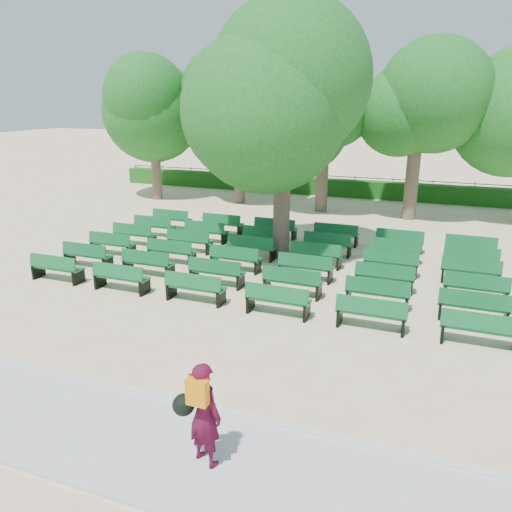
{
  "coord_description": "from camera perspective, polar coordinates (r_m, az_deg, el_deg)",
  "views": [
    {
      "loc": [
        5.6,
        -12.79,
        5.11
      ],
      "look_at": [
        1.1,
        -1.0,
        1.1
      ],
      "focal_mm": 35.0,
      "sensor_mm": 36.0,
      "label": 1
    }
  ],
  "objects": [
    {
      "name": "ground",
      "position": [
        14.87,
        -2.6,
        -2.49
      ],
      "size": [
        120.0,
        120.0,
        0.0
      ],
      "primitive_type": "plane",
      "color": "beige"
    },
    {
      "name": "paving",
      "position": [
        9.29,
        -21.88,
        -16.98
      ],
      "size": [
        30.0,
        2.2,
        0.06
      ],
      "primitive_type": "cube",
      "color": "beige",
      "rests_on": "ground"
    },
    {
      "name": "curb",
      "position": [
        9.99,
        -17.39,
        -13.71
      ],
      "size": [
        30.0,
        0.12,
        0.1
      ],
      "primitive_type": "cube",
      "color": "silver",
      "rests_on": "ground"
    },
    {
      "name": "hedge",
      "position": [
        27.76,
        9.02,
        7.75
      ],
      "size": [
        26.0,
        0.7,
        0.9
      ],
      "primitive_type": "cube",
      "color": "#1A5816",
      "rests_on": "ground"
    },
    {
      "name": "fence",
      "position": [
        28.23,
        9.15,
        6.97
      ],
      "size": [
        26.0,
        0.1,
        1.02
      ],
      "primitive_type": null,
      "color": "black",
      "rests_on": "ground"
    },
    {
      "name": "tree_line",
      "position": [
        24.02,
        6.94,
        5.21
      ],
      "size": [
        21.8,
        6.8,
        7.04
      ],
      "primitive_type": null,
      "color": "#1B641E",
      "rests_on": "ground"
    },
    {
      "name": "bench_array",
      "position": [
        15.65,
        2.43,
        -1.12
      ],
      "size": [
        1.61,
        0.52,
        1.01
      ],
      "rotation": [
        0.0,
        0.0,
        0.01
      ],
      "color": "#105E2C",
      "rests_on": "ground"
    },
    {
      "name": "tree_among",
      "position": [
        16.06,
        3.11,
        16.15
      ],
      "size": [
        4.82,
        4.82,
        6.9
      ],
      "color": "brown",
      "rests_on": "ground"
    },
    {
      "name": "person",
      "position": [
        7.39,
        -6.14,
        -17.32
      ],
      "size": [
        0.8,
        0.56,
        1.6
      ],
      "rotation": [
        0.0,
        0.0,
        2.8
      ],
      "color": "#480A22",
      "rests_on": "ground"
    }
  ]
}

